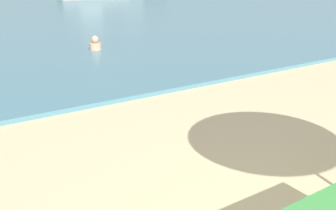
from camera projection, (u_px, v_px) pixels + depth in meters
name	position (u px, v px, depth m)	size (l,w,h in m)	color
swimmer_person	(95.00, 44.00, 10.74)	(0.34, 0.34, 0.41)	tan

